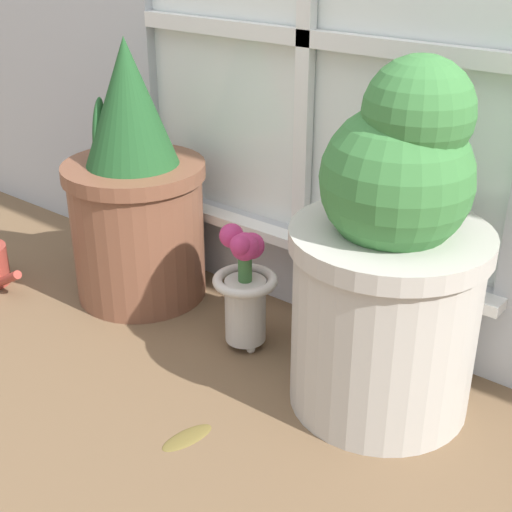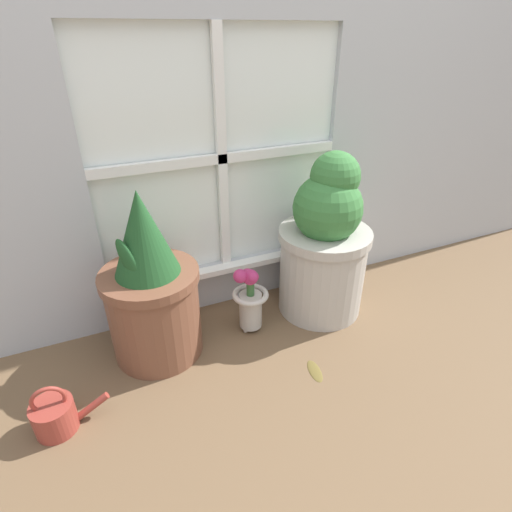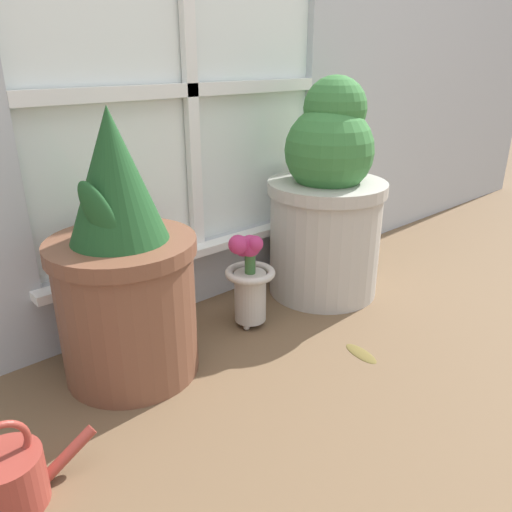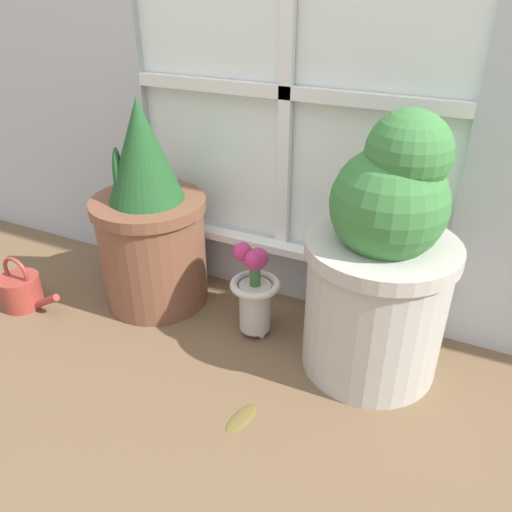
% 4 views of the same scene
% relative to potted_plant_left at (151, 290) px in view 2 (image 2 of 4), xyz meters
% --- Properties ---
extents(ground_plane, '(10.00, 10.00, 0.00)m').
position_rel_potted_plant_left_xyz_m(ground_plane, '(0.35, -0.38, -0.27)').
color(ground_plane, brown).
extents(potted_plant_left, '(0.35, 0.35, 0.65)m').
position_rel_potted_plant_left_xyz_m(potted_plant_left, '(0.00, 0.00, 0.00)').
color(potted_plant_left, brown).
rests_on(potted_plant_left, ground_plane).
extents(potted_plant_right, '(0.37, 0.37, 0.69)m').
position_rel_potted_plant_left_xyz_m(potted_plant_right, '(0.70, -0.01, 0.03)').
color(potted_plant_right, '#B7B2A8').
rests_on(potted_plant_right, ground_plane).
extents(flower_vase, '(0.14, 0.14, 0.29)m').
position_rel_potted_plant_left_xyz_m(flower_vase, '(0.37, -0.02, -0.12)').
color(flower_vase, '#BCB7AD').
rests_on(flower_vase, ground_plane).
extents(watering_can, '(0.23, 0.13, 0.18)m').
position_rel_potted_plant_left_xyz_m(watering_can, '(-0.36, -0.23, -0.22)').
color(watering_can, '#99382D').
rests_on(watering_can, ground_plane).
extents(fallen_leaf, '(0.06, 0.12, 0.01)m').
position_rel_potted_plant_left_xyz_m(fallen_leaf, '(0.49, -0.34, -0.27)').
color(fallen_leaf, brown).
rests_on(fallen_leaf, ground_plane).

